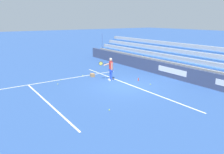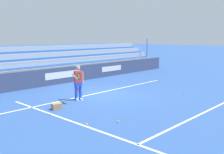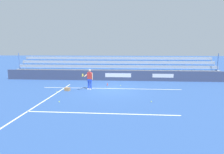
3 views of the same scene
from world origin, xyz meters
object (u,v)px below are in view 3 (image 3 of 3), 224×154
tennis_ball_on_baseline (57,92)px  tennis_ball_by_box (49,99)px  ball_box_cardboard (67,89)px  tennis_ball_toward_net (59,102)px  water_bottle (107,85)px  tennis_ball_near_player (151,102)px  tennis_player (89,79)px  tennis_ball_midcourt (121,85)px

tennis_ball_on_baseline → tennis_ball_by_box: bearing=95.9°
ball_box_cardboard → tennis_ball_on_baseline: 0.87m
tennis_ball_toward_net → water_bottle: 5.99m
tennis_ball_on_baseline → water_bottle: water_bottle is taller
ball_box_cardboard → tennis_ball_by_box: bearing=79.4°
tennis_ball_near_player → tennis_player: bearing=-35.0°
tennis_ball_toward_net → tennis_ball_on_baseline: bearing=-65.6°
tennis_player → tennis_ball_toward_net: (1.22, 3.77, -0.86)m
tennis_ball_toward_net → tennis_ball_by_box: same height
water_bottle → tennis_ball_near_player: bearing=124.2°
tennis_ball_toward_net → tennis_ball_near_player: bearing=-175.4°
ball_box_cardboard → tennis_ball_midcourt: size_ratio=6.06×
tennis_player → water_bottle: bearing=-129.4°
tennis_ball_on_baseline → tennis_ball_by_box: size_ratio=1.00×
tennis_player → tennis_ball_by_box: (2.21, 3.14, -0.86)m
ball_box_cardboard → tennis_ball_on_baseline: bearing=37.8°
ball_box_cardboard → water_bottle: size_ratio=1.82×
tennis_player → tennis_ball_midcourt: 3.23m
tennis_ball_near_player → tennis_ball_by_box: same height
tennis_ball_near_player → water_bottle: water_bottle is taller
tennis_ball_midcourt → tennis_ball_on_baseline: bearing=29.4°
tennis_ball_near_player → tennis_ball_by_box: size_ratio=1.00×
ball_box_cardboard → tennis_ball_near_player: 6.98m
tennis_ball_near_player → tennis_ball_by_box: bearing=-1.2°
ball_box_cardboard → tennis_ball_midcourt: ball_box_cardboard is taller
tennis_ball_on_baseline → tennis_ball_by_box: 2.02m
tennis_ball_on_baseline → tennis_ball_near_player: (-7.13, 2.16, 0.00)m
tennis_ball_by_box → tennis_ball_on_baseline: bearing=-84.1°
tennis_ball_on_baseline → tennis_ball_midcourt: size_ratio=1.00×
water_bottle → tennis_player: bearing=50.6°
tennis_ball_by_box → tennis_player: bearing=-125.1°
tennis_ball_on_baseline → water_bottle: bearing=-143.6°
tennis_player → tennis_ball_on_baseline: tennis_player is taller
tennis_ball_midcourt → ball_box_cardboard: bearing=27.9°
ball_box_cardboard → tennis_ball_by_box: size_ratio=6.06×
tennis_ball_toward_net → tennis_ball_near_player: same height
ball_box_cardboard → tennis_ball_near_player: ball_box_cardboard is taller
ball_box_cardboard → tennis_ball_near_player: size_ratio=6.06×
tennis_ball_toward_net → tennis_ball_midcourt: bearing=-125.0°
tennis_ball_toward_net → tennis_ball_midcourt: size_ratio=1.00×
tennis_ball_near_player → tennis_ball_by_box: (6.92, -0.15, 0.00)m
tennis_ball_near_player → ball_box_cardboard: bearing=-22.6°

